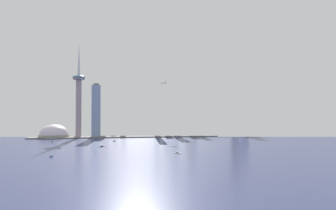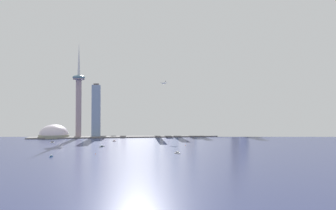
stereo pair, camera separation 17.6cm
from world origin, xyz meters
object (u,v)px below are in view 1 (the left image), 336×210
Objects in this scene: skyscraper_6 at (242,120)px; observation_tower at (79,95)px; skyscraper_10 at (81,127)px; skyscraper_12 at (244,122)px; skyscraper_7 at (115,126)px; boat_0 at (114,141)px; skyscraper_0 at (96,111)px; stadium_dome at (54,135)px; boat_4 at (102,146)px; boat_2 at (51,156)px; skyscraper_1 at (235,110)px; skyscraper_2 at (167,126)px; boat_1 at (177,153)px; skyscraper_9 at (193,111)px; channel_buoy_0 at (95,154)px; channel_buoy_2 at (185,145)px; boat_3 at (52,142)px; skyscraper_11 at (157,110)px; skyscraper_3 at (174,112)px; skyscraper_8 at (105,115)px; skyscraper_5 at (124,128)px; airplane at (164,83)px; skyscraper_4 at (191,123)px; channel_buoy_1 at (169,141)px.

observation_tower is at bearing 179.13° from skyscraper_6.
skyscraper_10 is 0.67× the size of skyscraper_12.
skyscraper_7 is 244.52m from boat_0.
skyscraper_0 reaches higher than skyscraper_12.
boat_4 is at bearing -61.43° from stadium_dome.
skyscraper_6 is 664.37m from boat_2.
skyscraper_1 is at bearing -15.20° from boat_4.
boat_1 is at bearing -96.84° from skyscraper_2.
skyscraper_10 is 6.61× the size of boat_0.
stadium_dome is 475.43m from skyscraper_9.
channel_buoy_0 is 0.82× the size of channel_buoy_2.
boat_3 is (-598.79, -196.40, -44.20)m from skyscraper_12.
observation_tower is 250.06m from skyscraper_11.
skyscraper_3 is at bearing 41.60° from skyscraper_2.
skyscraper_6 is at bearing -15.08° from skyscraper_7.
boat_0 is at bearing -82.53° from skyscraper_8.
skyscraper_5 is 199.96m from airplane.
skyscraper_4 is (-179.08, -64.72, -45.48)m from skyscraper_1.
stadium_dome is at bearing -176.78° from skyscraper_12.
skyscraper_9 is 495.24m from boat_4.
channel_buoy_0 is (-63.29, -441.24, -25.39)m from skyscraper_5.
skyscraper_9 is 11.11× the size of boat_1.
skyscraper_6 is at bearing -9.50° from skyscraper_2.
skyscraper_4 is at bearing -6.59° from boat_4.
skyscraper_2 is 1.18× the size of skyscraper_5.
skyscraper_3 is at bearing 6.98° from stadium_dome.
skyscraper_1 reaches higher than skyscraper_9.
boat_3 is (-99.08, -159.13, -80.59)m from skyscraper_0.
channel_buoy_2 is (-263.67, -360.61, -85.83)m from skyscraper_1.
skyscraper_12 is at bearing 121.67° from boat_1.
channel_buoy_2 is at bearing -77.23° from channel_buoy_1.
skyscraper_0 is 2.54× the size of skyscraper_10.
observation_tower reaches higher than skyscraper_6.
skyscraper_11 reaches higher than skyscraper_6.
skyscraper_9 reaches higher than skyscraper_5.
skyscraper_8 is at bearing 173.30° from boat_1.
skyscraper_0 is 231.90m from skyscraper_2.
skyscraper_8 is 531.27m from boat_1.
observation_tower reaches higher than skyscraper_8.
skyscraper_4 reaches higher than channel_buoy_0.
skyscraper_2 is 180.26m from skyscraper_7.
boat_4 is at bearing -150.18° from channel_buoy_1.
boat_4 is (-196.40, -301.87, -31.75)m from skyscraper_2.
skyscraper_7 reaches higher than skyscraper_10.
skyscraper_3 is 293.24m from boat_0.
skyscraper_4 reaches higher than skyscraper_5.
skyscraper_2 is 472.64m from channel_buoy_0.
skyscraper_12 is 7.20× the size of boat_4.
skyscraper_4 reaches higher than skyscraper_2.
observation_tower is at bearing 76.03° from boat_0.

